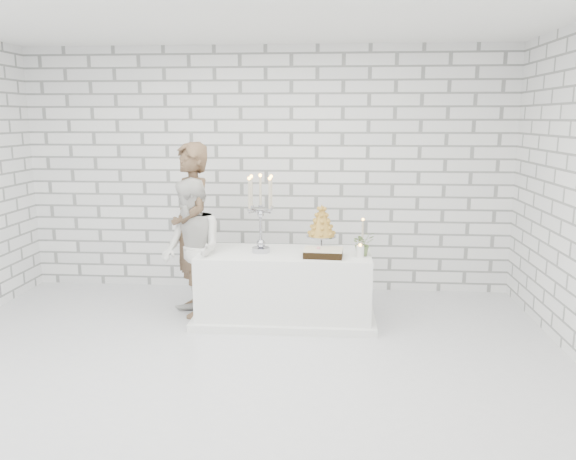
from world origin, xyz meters
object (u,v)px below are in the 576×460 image
(croquembouche, at_px, (322,227))
(cake_table, at_px, (285,286))
(bride, at_px, (192,250))
(groom, at_px, (192,230))
(candelabra, at_px, (261,214))

(croquembouche, bearing_deg, cake_table, -158.50)
(croquembouche, bearing_deg, bride, -171.56)
(groom, distance_m, candelabra, 0.82)
(groom, relative_size, candelabra, 2.28)
(candelabra, height_order, croquembouche, candelabra)
(bride, relative_size, candelabra, 1.84)
(candelabra, bearing_deg, groom, 167.67)
(candelabra, relative_size, croquembouche, 1.67)
(croquembouche, bearing_deg, candelabra, -164.88)
(cake_table, distance_m, croquembouche, 0.75)
(groom, bearing_deg, bride, -17.59)
(cake_table, xyz_separation_m, candelabra, (-0.25, -0.02, 0.79))
(groom, height_order, bride, groom)
(bride, distance_m, croquembouche, 1.40)
(groom, xyz_separation_m, candelabra, (0.77, -0.17, 0.22))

